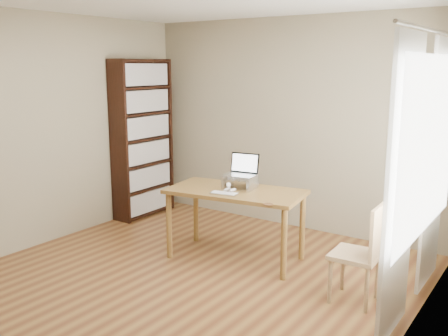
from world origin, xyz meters
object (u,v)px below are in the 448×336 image
bookshelf (143,139)px  chair (364,251)px  desk (236,199)px  laptop (243,170)px  cat (240,181)px  keyboard (224,193)px

bookshelf → chair: bearing=-14.6°
bookshelf → desk: size_ratio=1.41×
chair → laptop: bearing=163.9°
bookshelf → cat: 1.98m
bookshelf → laptop: 1.99m
bookshelf → chair: size_ratio=2.37×
chair → desk: bearing=169.0°
bookshelf → laptop: (1.92, -0.51, -0.11)m
desk → chair: (1.46, -0.24, -0.18)m
bookshelf → chair: 3.53m
desk → laptop: size_ratio=4.31×
laptop → chair: 1.57m
bookshelf → keyboard: size_ratio=7.17×
chair → bookshelf: bearing=163.6°
bookshelf → cat: size_ratio=4.29×
keyboard → cat: size_ratio=0.60×
keyboard → chair: size_ratio=0.33×
laptop → chair: (1.46, -0.37, -0.46)m
desk → cat: bearing=92.7°
laptop → keyboard: laptop is taller
keyboard → chair: chair is taller
bookshelf → cat: (1.90, -0.53, -0.23)m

